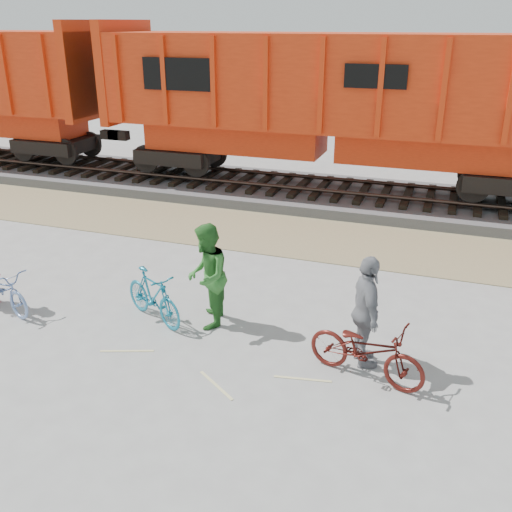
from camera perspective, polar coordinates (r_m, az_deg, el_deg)
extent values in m
plane|color=#9E9E99|center=(10.12, -5.51, -8.19)|extent=(120.00, 120.00, 0.00)
cube|color=tan|center=(14.79, 3.38, 2.11)|extent=(120.00, 3.00, 0.02)
cube|color=slate|center=(17.98, 6.55, 6.17)|extent=(120.00, 4.00, 0.30)
cube|color=black|center=(20.32, -11.74, 8.35)|extent=(0.22, 2.60, 0.12)
cube|color=black|center=(17.92, 6.57, 6.81)|extent=(0.22, 2.60, 0.12)
cylinder|color=#382821|center=(17.21, 6.03, 6.60)|extent=(120.00, 0.12, 0.12)
cylinder|color=#382821|center=(18.57, 7.11, 7.72)|extent=(120.00, 0.12, 0.12)
cube|color=red|center=(20.58, -16.08, 17.43)|extent=(0.30, 3.06, 3.10)
cube|color=black|center=(17.73, 7.36, 8.54)|extent=(11.20, 2.20, 0.80)
cube|color=red|center=(17.55, 7.50, 11.24)|extent=(11.76, 1.65, 0.90)
cube|color=red|center=(17.30, 7.80, 16.93)|extent=(14.00, 3.00, 2.60)
cube|color=red|center=(19.87, -12.85, 17.57)|extent=(0.30, 3.06, 3.10)
cube|color=black|center=(17.19, -7.86, 17.56)|extent=(2.20, 0.04, 0.90)
imported|color=#7390C6|center=(11.83, -24.00, -3.04)|extent=(1.76, 1.09, 0.87)
imported|color=#15718D|center=(10.59, -10.25, -3.97)|extent=(1.67, 1.16, 0.98)
imported|color=#4C140F|center=(8.96, 10.97, -9.23)|extent=(1.99, 1.11, 0.99)
imported|color=#2E7029|center=(10.13, -4.93, -2.03)|extent=(0.96, 1.10, 1.91)
imported|color=gray|center=(9.10, 10.96, -5.53)|extent=(0.84, 1.18, 1.86)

